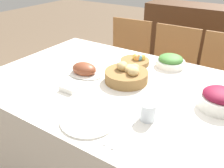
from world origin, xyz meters
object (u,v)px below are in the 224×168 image
Objects in this scene: spoon at (123,135)px; knife at (118,133)px; beet_salad_bowl at (220,99)px; butter_dish at (69,88)px; dinner_plate at (89,120)px; bread_basket at (127,75)px; chair_far_right at (219,85)px; drinking_cup at (148,112)px; chair_far_center at (169,73)px; fork at (64,110)px; egg_basket at (136,61)px; sideboard at (207,47)px; green_salad_bowl at (170,61)px; chair_far_left at (125,62)px; ham_platter at (84,70)px.

knife is at bearing 177.45° from spoon.
beet_salad_bowl is at bearing 56.58° from knife.
dinner_plate is at bearing -30.43° from butter_dish.
bread_basket is 1.35× the size of knife.
drinking_cup is at bearing -97.85° from chair_far_right.
fork is (-0.10, -1.27, 0.28)m from chair_far_center.
sideboard is at bearing 83.43° from egg_basket.
chair_far_center is at bearing 108.66° from green_salad_bowl.
beet_salad_bowl is 0.77× the size of dinner_plate.
chair_far_right is (0.92, 0.00, 0.00)m from chair_far_left.
knife is at bearing -65.64° from chair_far_left.
beet_salad_bowl is at bearing 47.59° from drinking_cup.
chair_far_right is at bearing 47.14° from egg_basket.
bread_basket is (0.48, -0.82, 0.32)m from chair_far_left.
knife and spoon have the same top height.
chair_far_right is 0.98m from bread_basket.
bread_basket is 0.46m from dinner_plate.
spoon is at bearing 2.55° from knife.
chair_far_center and chair_far_right have the same top height.
chair_far_right is at bearing 73.15° from dinner_plate.
knife is (0.16, -0.00, -0.00)m from dinner_plate.
fork is (-0.65, -0.45, -0.05)m from beet_salad_bowl.
knife is (0.32, 0.00, 0.00)m from fork.
spoon is (0.14, -2.28, 0.30)m from sideboard.
knife is (-0.33, -0.45, -0.05)m from beet_salad_bowl.
butter_dish is at bearing -127.22° from bread_basket.
chair_far_right is 4.59× the size of knife.
bread_basket is (0.01, -0.82, 0.32)m from chair_far_center.
spoon is at bearing -82.93° from green_salad_bowl.
chair_far_center is at bearing 92.85° from dinner_plate.
sideboard is 7.89× the size of spoon.
chair_far_center is at bearing -4.30° from chair_far_left.
knife is at bearing -80.20° from chair_far_center.
chair_far_right is 3.35× the size of dinner_plate.
beet_salad_bowl reaches higher than spoon.
chair_far_center is 1.04m from beet_salad_bowl.
beet_salad_bowl is (1.02, -0.82, 0.33)m from chair_far_left.
sideboard is (-0.34, 1.01, -0.02)m from chair_far_right.
butter_dish reaches higher than spoon.
chair_far_right is at bearing 57.14° from green_salad_bowl.
fork is at bearing -65.11° from ham_platter.
chair_far_center is 4.59× the size of knife.
beet_salad_bowl is 0.67m from dinner_plate.
fork is 0.42m from drinking_cup.
green_salad_bowl and drinking_cup have the same top height.
bread_basket reaches higher than green_salad_bowl.
knife is at bearing -0.00° from dinner_plate.
sideboard is at bearing 86.83° from bread_basket.
beet_salad_bowl reaches higher than butter_dish.
ham_platter is 0.24m from butter_dish.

